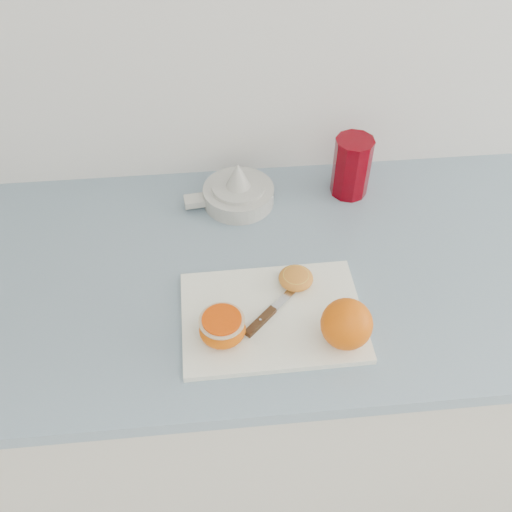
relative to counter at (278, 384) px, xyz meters
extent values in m
cube|color=beige|center=(0.00, 0.00, -0.02)|extent=(2.38, 0.60, 0.86)
cube|color=#8298A4|center=(0.00, 0.00, 0.43)|extent=(2.44, 0.64, 0.03)
cube|color=white|center=(-0.04, -0.13, 0.45)|extent=(0.32, 0.23, 0.01)
sphere|color=#F05900|center=(0.07, -0.20, 0.50)|extent=(0.09, 0.09, 0.09)
ellipsoid|color=#F05900|center=(-0.13, -0.17, 0.48)|extent=(0.08, 0.08, 0.04)
cylinder|color=#D7BA8B|center=(-0.13, -0.17, 0.50)|extent=(0.08, 0.08, 0.00)
cylinder|color=#FA4D04|center=(-0.13, -0.17, 0.50)|extent=(0.07, 0.07, 0.00)
ellipsoid|color=orange|center=(0.01, -0.06, 0.47)|extent=(0.06, 0.06, 0.03)
cylinder|color=yellow|center=(0.01, -0.06, 0.48)|extent=(0.05, 0.05, 0.00)
cube|color=#452912|center=(-0.06, -0.15, 0.46)|extent=(0.06, 0.06, 0.01)
cube|color=#B7B7BC|center=(0.00, -0.09, 0.46)|extent=(0.08, 0.08, 0.00)
cylinder|color=#B7B7BC|center=(-0.06, -0.15, 0.46)|extent=(0.00, 0.00, 0.01)
cylinder|color=silver|center=(-0.07, 0.19, 0.46)|extent=(0.15, 0.15, 0.04)
cylinder|color=silver|center=(-0.07, 0.19, 0.49)|extent=(0.11, 0.11, 0.01)
cone|color=silver|center=(-0.07, 0.19, 0.52)|extent=(0.05, 0.05, 0.06)
cube|color=silver|center=(-0.17, 0.18, 0.46)|extent=(0.05, 0.04, 0.02)
ellipsoid|color=#C74308|center=(-0.06, 0.18, 0.49)|extent=(0.01, 0.01, 0.00)
ellipsoid|color=#C74308|center=(-0.09, 0.20, 0.49)|extent=(0.01, 0.01, 0.00)
ellipsoid|color=#C74308|center=(-0.08, 0.17, 0.49)|extent=(0.01, 0.01, 0.00)
ellipsoid|color=#C74308|center=(-0.06, 0.20, 0.49)|extent=(0.01, 0.01, 0.00)
cylinder|color=#6E000A|center=(0.17, 0.20, 0.51)|extent=(0.08, 0.08, 0.13)
cylinder|color=#E15700|center=(0.17, 0.20, 0.46)|extent=(0.07, 0.07, 0.02)
cylinder|color=#6E000A|center=(0.17, 0.20, 0.58)|extent=(0.08, 0.08, 0.00)
camera|label=1|loc=(-0.13, -0.75, 1.25)|focal=40.00mm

